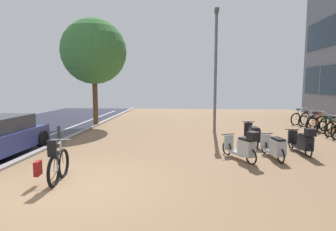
# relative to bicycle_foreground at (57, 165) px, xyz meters

# --- Properties ---
(ground) EXTENTS (21.00, 40.00, 0.13)m
(ground) POSITION_rel_bicycle_foreground_xyz_m (1.82, -0.35, -0.43)
(ground) COLOR #1E1F30
(bicycle_foreground) EXTENTS (0.63, 1.44, 1.13)m
(bicycle_foreground) POSITION_rel_bicycle_foreground_xyz_m (0.00, 0.00, 0.00)
(bicycle_foreground) COLOR black
(bicycle_foreground) RESTS_ON ground
(bicycle_rack_05) EXTENTS (1.28, 0.67, 0.98)m
(bicycle_rack_05) POSITION_rel_bicycle_foreground_xyz_m (9.78, 6.56, -0.06)
(bicycle_rack_05) COLOR black
(bicycle_rack_05) RESTS_ON ground
(bicycle_rack_06) EXTENTS (1.21, 0.54, 0.92)m
(bicycle_rack_06) POSITION_rel_bicycle_foreground_xyz_m (9.76, 7.27, -0.08)
(bicycle_rack_06) COLOR black
(bicycle_rack_06) RESTS_ON ground
(bicycle_rack_07) EXTENTS (1.42, 0.48, 1.00)m
(bicycle_rack_07) POSITION_rel_bicycle_foreground_xyz_m (9.72, 7.99, -0.05)
(bicycle_rack_07) COLOR black
(bicycle_rack_07) RESTS_ON ground
(bicycle_rack_08) EXTENTS (1.29, 0.59, 0.98)m
(bicycle_rack_08) POSITION_rel_bicycle_foreground_xyz_m (9.91, 8.70, -0.06)
(bicycle_rack_08) COLOR black
(bicycle_rack_08) RESTS_ON ground
(bicycle_rack_09) EXTENTS (1.25, 0.50, 0.93)m
(bicycle_rack_09) POSITION_rel_bicycle_foreground_xyz_m (9.78, 9.42, -0.07)
(bicycle_rack_09) COLOR black
(bicycle_rack_09) RESTS_ON ground
(bicycle_rack_10) EXTENTS (1.33, 0.68, 1.02)m
(bicycle_rack_10) POSITION_rel_bicycle_foreground_xyz_m (9.62, 10.13, -0.05)
(bicycle_rack_10) COLOR black
(bicycle_rack_10) RESTS_ON ground
(scooter_near) EXTENTS (0.57, 1.74, 0.74)m
(scooter_near) POSITION_rel_bicycle_foreground_xyz_m (5.91, 2.48, -0.02)
(scooter_near) COLOR black
(scooter_near) RESTS_ON ground
(scooter_mid) EXTENTS (0.52, 1.91, 0.86)m
(scooter_mid) POSITION_rel_bicycle_foreground_xyz_m (5.66, 4.41, 0.01)
(scooter_mid) COLOR black
(scooter_mid) RESTS_ON ground
(scooter_far) EXTENTS (0.52, 1.78, 0.97)m
(scooter_far) POSITION_rel_bicycle_foreground_xyz_m (7.06, 3.21, 0.03)
(scooter_far) COLOR black
(scooter_far) RESTS_ON ground
(scooter_extra) EXTENTS (1.00, 1.54, 1.00)m
(scooter_extra) POSITION_rel_bicycle_foreground_xyz_m (4.88, 2.19, 0.04)
(scooter_extra) COLOR black
(scooter_extra) RESTS_ON ground
(lamp_post) EXTENTS (0.20, 0.52, 5.94)m
(lamp_post) POSITION_rel_bicycle_foreground_xyz_m (4.49, 7.65, 2.89)
(lamp_post) COLOR slate
(lamp_post) RESTS_ON ground
(street_tree) EXTENTS (3.60, 3.60, 5.94)m
(street_tree) POSITION_rel_bicycle_foreground_xyz_m (-2.08, 9.09, 3.72)
(street_tree) COLOR brown
(street_tree) RESTS_ON ground
(bollard_far) EXTENTS (0.12, 0.12, 0.80)m
(bollard_far) POSITION_rel_bicycle_foreground_xyz_m (-1.66, 3.64, -0.00)
(bollard_far) COLOR #38383D
(bollard_far) RESTS_ON ground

